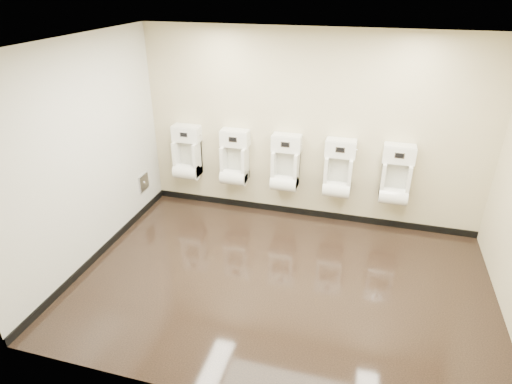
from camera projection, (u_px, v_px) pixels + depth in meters
ground at (282, 283)px, 5.27m from camera, size 5.00×3.50×0.00m
ceiling at (290, 45)px, 4.00m from camera, size 5.00×3.50×0.00m
back_wall at (311, 130)px, 6.14m from camera, size 5.00×0.02×2.80m
front_wall at (235, 278)px, 3.13m from camera, size 5.00×0.02×2.80m
left_wall at (85, 157)px, 5.23m from camera, size 0.02×3.50×2.80m
tile_overlay_left at (86, 157)px, 5.23m from camera, size 0.01×3.50×2.80m
skirting_back at (305, 212)px, 6.74m from camera, size 5.00×0.02×0.10m
skirting_left at (104, 249)px, 5.84m from camera, size 0.02×3.50×0.10m
access_panel at (144, 182)px, 6.66m from camera, size 0.04×0.25×0.25m
urinal_0 at (187, 156)px, 6.71m from camera, size 0.44×0.33×0.83m
urinal_1 at (235, 161)px, 6.53m from camera, size 0.44×0.33×0.83m
urinal_2 at (285, 167)px, 6.34m from camera, size 0.44×0.33×0.83m
urinal_3 at (338, 173)px, 6.15m from camera, size 0.44×0.33×0.83m
urinal_4 at (395, 179)px, 5.96m from camera, size 0.44×0.33×0.83m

